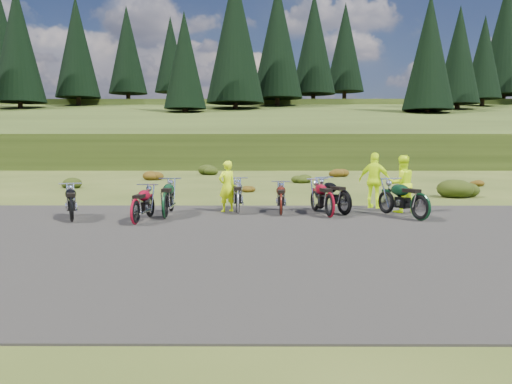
{
  "coord_description": "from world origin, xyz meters",
  "views": [
    {
      "loc": [
        0.12,
        -13.08,
        2.13
      ],
      "look_at": [
        0.06,
        0.73,
        0.81
      ],
      "focal_mm": 35.0,
      "sensor_mm": 36.0,
      "label": 1
    }
  ],
  "objects_px": {
    "motorcycle_7": "(420,222)",
    "person_middle": "(227,187)",
    "motorcycle_0": "(72,223)",
    "motorcycle_3": "(238,215)"
  },
  "relations": [
    {
      "from": "person_middle",
      "to": "motorcycle_3",
      "type": "bearing_deg",
      "value": 88.46
    },
    {
      "from": "motorcycle_3",
      "to": "motorcycle_0",
      "type": "bearing_deg",
      "value": 106.84
    },
    {
      "from": "motorcycle_7",
      "to": "motorcycle_0",
      "type": "bearing_deg",
      "value": 66.73
    },
    {
      "from": "motorcycle_0",
      "to": "motorcycle_3",
      "type": "distance_m",
      "value": 4.72
    },
    {
      "from": "motorcycle_0",
      "to": "motorcycle_3",
      "type": "height_order",
      "value": "motorcycle_3"
    },
    {
      "from": "motorcycle_3",
      "to": "motorcycle_7",
      "type": "height_order",
      "value": "motorcycle_7"
    },
    {
      "from": "motorcycle_3",
      "to": "person_middle",
      "type": "height_order",
      "value": "person_middle"
    },
    {
      "from": "motorcycle_3",
      "to": "motorcycle_7",
      "type": "bearing_deg",
      "value": -107.48
    },
    {
      "from": "motorcycle_7",
      "to": "person_middle",
      "type": "relative_size",
      "value": 1.36
    },
    {
      "from": "motorcycle_7",
      "to": "person_middle",
      "type": "distance_m",
      "value": 5.82
    }
  ]
}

